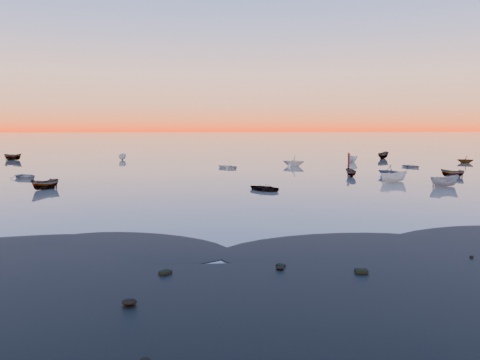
{
  "coord_description": "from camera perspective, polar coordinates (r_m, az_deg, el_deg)",
  "views": [
    {
      "loc": [
        -1.99,
        -28.31,
        7.81
      ],
      "look_at": [
        3.18,
        28.0,
        0.98
      ],
      "focal_mm": 35.0,
      "sensor_mm": 36.0,
      "label": 1
    }
  ],
  "objects": [
    {
      "name": "boat_near_left",
      "position": [
        73.48,
        -24.64,
        0.16
      ],
      "size": [
        4.34,
        4.41,
        1.09
      ],
      "primitive_type": "imported",
      "rotation": [
        0.0,
        0.0,
        0.8
      ],
      "color": "gray",
      "rests_on": "ground"
    },
    {
      "name": "ground",
      "position": [
        128.57,
        -4.36,
        3.39
      ],
      "size": [
        600.0,
        600.0,
        0.0
      ],
      "primitive_type": "plane",
      "color": "#6E645B",
      "rests_on": "ground"
    },
    {
      "name": "mud_lobes",
      "position": [
        28.48,
        -1.05,
        -9.01
      ],
      "size": [
        140.0,
        6.0,
        0.07
      ],
      "primitive_type": null,
      "color": "black",
      "rests_on": "ground"
    },
    {
      "name": "moored_fleet",
      "position": [
        81.71,
        -3.83,
        1.39
      ],
      "size": [
        124.0,
        58.0,
        1.2
      ],
      "primitive_type": null,
      "color": "silver",
      "rests_on": "ground"
    },
    {
      "name": "boat_near_right",
      "position": [
        72.94,
        17.68,
        0.42
      ],
      "size": [
        4.04,
        3.54,
        1.31
      ],
      "primitive_type": "imported",
      "rotation": [
        0.0,
        0.0,
        3.75
      ],
      "color": "#364868",
      "rests_on": "ground"
    },
    {
      "name": "boat_near_center",
      "position": [
        66.37,
        18.22,
        -0.22
      ],
      "size": [
        2.52,
        4.34,
        1.41
      ],
      "primitive_type": "imported",
      "rotation": [
        0.0,
        0.0,
        1.77
      ],
      "color": "silver",
      "rests_on": "ground"
    },
    {
      "name": "channel_marker",
      "position": [
        82.02,
        13.1,
        2.1
      ],
      "size": [
        0.87,
        0.87,
        3.09
      ],
      "color": "#3F0E0D",
      "rests_on": "ground"
    }
  ]
}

